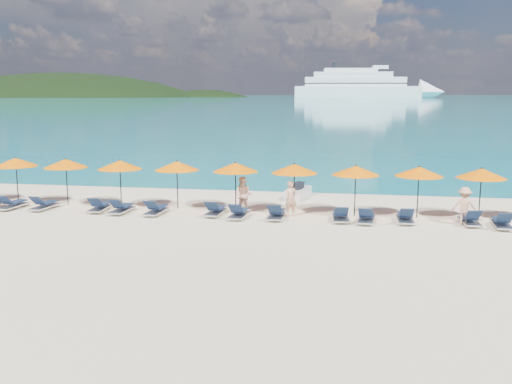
# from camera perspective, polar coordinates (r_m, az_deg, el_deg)

# --- Properties ---
(ground) EXTENTS (1400.00, 1400.00, 0.00)m
(ground) POSITION_cam_1_polar(r_m,az_deg,el_deg) (21.48, -1.36, -4.52)
(ground) COLOR beige
(sea) EXTENTS (1600.00, 1300.00, 0.01)m
(sea) POSITION_cam_1_polar(r_m,az_deg,el_deg) (680.43, 9.57, 9.40)
(sea) COLOR #1FA9B2
(sea) RESTS_ON ground
(headland_main) EXTENTS (374.00, 242.00, 126.50)m
(headland_main) POSITION_cam_1_polar(r_m,az_deg,el_deg) (639.03, -18.74, 5.57)
(headland_main) COLOR black
(headland_main) RESTS_ON ground
(headland_small) EXTENTS (162.00, 126.00, 85.50)m
(headland_small) POSITION_cam_1_polar(r_m,az_deg,el_deg) (601.85, -5.10, 6.10)
(headland_small) COLOR black
(headland_small) RESTS_ON ground
(cruise_ship) EXTENTS (139.72, 38.15, 38.45)m
(cruise_ship) POSITION_cam_1_polar(r_m,az_deg,el_deg) (546.62, 11.35, 10.28)
(cruise_ship) COLOR white
(cruise_ship) RESTS_ON ground
(jetski) EXTENTS (1.25, 2.31, 0.78)m
(jetski) POSITION_cam_1_polar(r_m,az_deg,el_deg) (29.22, 4.24, -0.01)
(jetski) COLOR silver
(jetski) RESTS_ON ground
(beachgoer_a) EXTENTS (0.69, 0.62, 1.57)m
(beachgoer_a) POSITION_cam_1_polar(r_m,az_deg,el_deg) (24.84, 3.52, -0.69)
(beachgoer_a) COLOR tan
(beachgoer_a) RESTS_ON ground
(beachgoer_b) EXTENTS (0.90, 0.66, 1.66)m
(beachgoer_b) POSITION_cam_1_polar(r_m,az_deg,el_deg) (25.41, -1.29, -0.33)
(beachgoer_b) COLOR tan
(beachgoer_b) RESTS_ON ground
(beachgoer_c) EXTENTS (1.08, 0.63, 1.58)m
(beachgoer_c) POSITION_cam_1_polar(r_m,az_deg,el_deg) (24.70, 20.12, -1.34)
(beachgoer_c) COLOR tan
(beachgoer_c) RESTS_ON ground
(umbrella_2) EXTENTS (2.10, 2.10, 2.28)m
(umbrella_2) POSITION_cam_1_polar(r_m,az_deg,el_deg) (30.02, -22.90, 2.77)
(umbrella_2) COLOR black
(umbrella_2) RESTS_ON ground
(umbrella_3) EXTENTS (2.10, 2.10, 2.28)m
(umbrella_3) POSITION_cam_1_polar(r_m,az_deg,el_deg) (28.67, -18.49, 2.73)
(umbrella_3) COLOR black
(umbrella_3) RESTS_ON ground
(umbrella_4) EXTENTS (2.10, 2.10, 2.28)m
(umbrella_4) POSITION_cam_1_polar(r_m,az_deg,el_deg) (27.41, -13.47, 2.66)
(umbrella_4) COLOR black
(umbrella_4) RESTS_ON ground
(umbrella_5) EXTENTS (2.10, 2.10, 2.28)m
(umbrella_5) POSITION_cam_1_polar(r_m,az_deg,el_deg) (26.58, -7.91, 2.62)
(umbrella_5) COLOR black
(umbrella_5) RESTS_ON ground
(umbrella_6) EXTENTS (2.10, 2.10, 2.28)m
(umbrella_6) POSITION_cam_1_polar(r_m,az_deg,el_deg) (25.83, -2.07, 2.50)
(umbrella_6) COLOR black
(umbrella_6) RESTS_ON ground
(umbrella_7) EXTENTS (2.10, 2.10, 2.28)m
(umbrella_7) POSITION_cam_1_polar(r_m,az_deg,el_deg) (25.38, 3.85, 2.35)
(umbrella_7) COLOR black
(umbrella_7) RESTS_ON ground
(umbrella_8) EXTENTS (2.10, 2.10, 2.28)m
(umbrella_8) POSITION_cam_1_polar(r_m,az_deg,el_deg) (25.11, 9.94, 2.14)
(umbrella_8) COLOR black
(umbrella_8) RESTS_ON ground
(umbrella_9) EXTENTS (2.10, 2.10, 2.28)m
(umbrella_9) POSITION_cam_1_polar(r_m,az_deg,el_deg) (25.36, 15.99, 1.98)
(umbrella_9) COLOR black
(umbrella_9) RESTS_ON ground
(umbrella_10) EXTENTS (2.10, 2.10, 2.28)m
(umbrella_10) POSITION_cam_1_polar(r_m,az_deg,el_deg) (25.64, 21.63, 1.74)
(umbrella_10) COLOR black
(umbrella_10) RESTS_ON ground
(lounger_4) EXTENTS (0.77, 1.75, 0.66)m
(lounger_4) POSITION_cam_1_polar(r_m,az_deg,el_deg) (28.82, -23.18, -1.11)
(lounger_4) COLOR silver
(lounger_4) RESTS_ON ground
(lounger_5) EXTENTS (0.74, 1.74, 0.66)m
(lounger_5) POSITION_cam_1_polar(r_m,az_deg,el_deg) (28.11, -20.43, -1.19)
(lounger_5) COLOR silver
(lounger_5) RESTS_ON ground
(lounger_6) EXTENTS (0.76, 1.75, 0.66)m
(lounger_6) POSITION_cam_1_polar(r_m,az_deg,el_deg) (26.92, -15.37, -1.39)
(lounger_6) COLOR silver
(lounger_6) RESTS_ON ground
(lounger_7) EXTENTS (0.67, 1.72, 0.66)m
(lounger_7) POSITION_cam_1_polar(r_m,az_deg,el_deg) (26.29, -13.28, -1.57)
(lounger_7) COLOR silver
(lounger_7) RESTS_ON ground
(lounger_8) EXTENTS (0.71, 1.73, 0.66)m
(lounger_8) POSITION_cam_1_polar(r_m,az_deg,el_deg) (25.67, -9.96, -1.73)
(lounger_8) COLOR silver
(lounger_8) RESTS_ON ground
(lounger_9) EXTENTS (0.70, 1.73, 0.66)m
(lounger_9) POSITION_cam_1_polar(r_m,az_deg,el_deg) (25.18, -4.09, -1.83)
(lounger_9) COLOR silver
(lounger_9) RESTS_ON ground
(lounger_10) EXTENTS (0.72, 1.73, 0.66)m
(lounger_10) POSITION_cam_1_polar(r_m,az_deg,el_deg) (24.58, -1.71, -2.10)
(lounger_10) COLOR silver
(lounger_10) RESTS_ON ground
(lounger_11) EXTENTS (0.63, 1.70, 0.66)m
(lounger_11) POSITION_cam_1_polar(r_m,az_deg,el_deg) (24.41, 2.05, -2.19)
(lounger_11) COLOR silver
(lounger_11) RESTS_ON ground
(lounger_12) EXTENTS (0.75, 1.74, 0.66)m
(lounger_12) POSITION_cam_1_polar(r_m,az_deg,el_deg) (24.27, 8.46, -2.36)
(lounger_12) COLOR silver
(lounger_12) RESTS_ON ground
(lounger_13) EXTENTS (0.79, 1.75, 0.66)m
(lounger_13) POSITION_cam_1_polar(r_m,az_deg,el_deg) (24.16, 10.96, -2.49)
(lounger_13) COLOR silver
(lounger_13) RESTS_ON ground
(lounger_14) EXTENTS (0.63, 1.70, 0.66)m
(lounger_14) POSITION_cam_1_polar(r_m,az_deg,el_deg) (24.53, 14.69, -2.45)
(lounger_14) COLOR silver
(lounger_14) RESTS_ON ground
(lounger_15) EXTENTS (0.72, 1.73, 0.66)m
(lounger_15) POSITION_cam_1_polar(r_m,az_deg,el_deg) (24.93, 20.59, -2.57)
(lounger_15) COLOR silver
(lounger_15) RESTS_ON ground
(lounger_16) EXTENTS (0.70, 1.73, 0.66)m
(lounger_16) POSITION_cam_1_polar(r_m,az_deg,el_deg) (24.85, 23.35, -2.80)
(lounger_16) COLOR silver
(lounger_16) RESTS_ON ground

